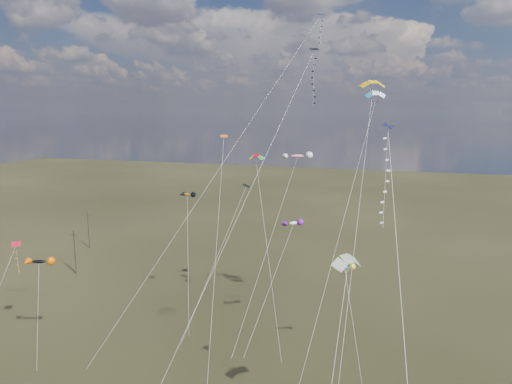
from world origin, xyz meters
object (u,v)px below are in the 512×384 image
(parafoil_yellow, at_px, (373,83))
(utility_pole_near, at_px, (75,252))
(utility_pole_far, at_px, (88,229))
(novelty_black_orange, at_px, (39,262))
(diamond_black_high, at_px, (305,94))

(parafoil_yellow, bearing_deg, utility_pole_near, 169.57)
(utility_pole_far, distance_m, novelty_black_orange, 43.38)
(diamond_black_high, bearing_deg, utility_pole_near, 164.37)
(diamond_black_high, relative_size, parafoil_yellow, 1.10)
(utility_pole_near, height_order, diamond_black_high, diamond_black_high)
(diamond_black_high, height_order, novelty_black_orange, diamond_black_high)
(diamond_black_high, xyz_separation_m, parafoil_yellow, (7.29, 2.86, 1.20))
(utility_pole_far, height_order, novelty_black_orange, novelty_black_orange)
(parafoil_yellow, relative_size, novelty_black_orange, 2.85)
(diamond_black_high, xyz_separation_m, novelty_black_orange, (-29.97, -10.44, -19.81))
(utility_pole_far, xyz_separation_m, novelty_black_orange, (22.01, -36.74, 6.90))
(parafoil_yellow, bearing_deg, utility_pole_far, 158.42)
(utility_pole_near, bearing_deg, utility_pole_far, 119.74)
(diamond_black_high, bearing_deg, novelty_black_orange, -160.80)
(utility_pole_far, bearing_deg, diamond_black_high, -26.84)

